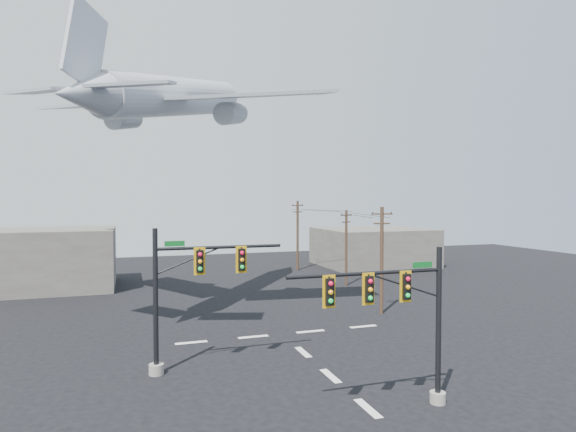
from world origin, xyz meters
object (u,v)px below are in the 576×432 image
object	(u,v)px
utility_pole_a	(382,258)
airliner	(176,98)
signal_mast_far	(184,295)
utility_pole_c	(298,234)
signal_mast_near	(404,318)
utility_pole_b	(346,246)

from	to	relation	value
utility_pole_a	airliner	xyz separation A→B (m)	(-15.06, 6.14, 12.68)
signal_mast_far	airliner	bearing A→B (deg)	85.81
utility_pole_a	utility_pole_c	world-z (taller)	utility_pole_c
signal_mast_near	utility_pole_a	size ratio (longest dim) A/B	0.88
signal_mast_far	utility_pole_c	size ratio (longest dim) A/B	0.86
utility_pole_a	airliner	world-z (taller)	airliner
utility_pole_b	utility_pole_c	size ratio (longest dim) A/B	0.89
signal_mast_far	utility_pole_b	bearing A→B (deg)	46.96
signal_mast_far	utility_pole_a	xyz separation A→B (m)	(16.10, 8.02, 0.37)
utility_pole_b	airliner	xyz separation A→B (m)	(-17.77, -5.98, 12.96)
signal_mast_near	utility_pole_c	xyz separation A→B (m)	(9.36, 39.60, 0.66)
utility_pole_a	utility_pole_b	bearing A→B (deg)	89.45
signal_mast_near	signal_mast_far	xyz separation A→B (m)	(-8.33, 7.55, 0.08)
utility_pole_b	utility_pole_c	world-z (taller)	utility_pole_c
utility_pole_b	airliner	distance (m)	22.80
signal_mast_near	utility_pole_a	distance (m)	17.41
signal_mast_near	utility_pole_c	world-z (taller)	utility_pole_c
signal_mast_far	utility_pole_c	distance (m)	36.61
utility_pole_c	airliner	bearing A→B (deg)	-153.68
utility_pole_a	utility_pole_c	distance (m)	24.08
signal_mast_near	utility_pole_b	xyz separation A→B (m)	(10.48, 27.69, 0.17)
signal_mast_near	utility_pole_a	bearing A→B (deg)	63.48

